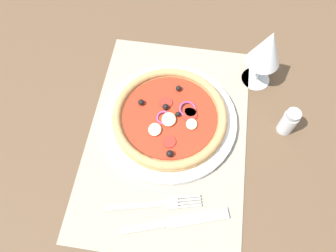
{
  "coord_description": "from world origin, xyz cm",
  "views": [
    {
      "loc": [
        29.36,
        4.59,
        61.1
      ],
      "look_at": [
        -0.99,
        0.0,
        2.63
      ],
      "focal_mm": 34.67,
      "sensor_mm": 36.0,
      "label": 1
    }
  ],
  "objects_px": {
    "plate": "(171,120)",
    "wine_glass": "(267,49)",
    "knife": "(176,222)",
    "pepper_shaker": "(289,122)",
    "pizza": "(171,116)",
    "fork": "(159,204)"
  },
  "relations": [
    {
      "from": "plate",
      "to": "wine_glass",
      "type": "relative_size",
      "value": 1.89
    },
    {
      "from": "knife",
      "to": "wine_glass",
      "type": "xyz_separation_m",
      "value": [
        -0.35,
        0.14,
        0.1
      ]
    },
    {
      "from": "wine_glass",
      "to": "pepper_shaker",
      "type": "bearing_deg",
      "value": 27.47
    },
    {
      "from": "plate",
      "to": "pizza",
      "type": "xyz_separation_m",
      "value": [
        0.0,
        0.0,
        0.02
      ]
    },
    {
      "from": "pizza",
      "to": "knife",
      "type": "bearing_deg",
      "value": 10.78
    },
    {
      "from": "plate",
      "to": "wine_glass",
      "type": "xyz_separation_m",
      "value": [
        -0.14,
        0.18,
        0.09
      ]
    },
    {
      "from": "plate",
      "to": "wine_glass",
      "type": "height_order",
      "value": "wine_glass"
    },
    {
      "from": "knife",
      "to": "pizza",
      "type": "bearing_deg",
      "value": 82.87
    },
    {
      "from": "fork",
      "to": "pepper_shaker",
      "type": "xyz_separation_m",
      "value": [
        -0.2,
        0.24,
        0.03
      ]
    },
    {
      "from": "plate",
      "to": "pizza",
      "type": "distance_m",
      "value": 0.02
    },
    {
      "from": "plate",
      "to": "knife",
      "type": "relative_size",
      "value": 1.44
    },
    {
      "from": "pizza",
      "to": "wine_glass",
      "type": "bearing_deg",
      "value": 128.97
    },
    {
      "from": "pizza",
      "to": "knife",
      "type": "relative_size",
      "value": 1.23
    },
    {
      "from": "plate",
      "to": "pepper_shaker",
      "type": "height_order",
      "value": "pepper_shaker"
    },
    {
      "from": "pizza",
      "to": "plate",
      "type": "bearing_deg",
      "value": -159.94
    },
    {
      "from": "fork",
      "to": "pepper_shaker",
      "type": "bearing_deg",
      "value": 26.74
    },
    {
      "from": "plate",
      "to": "pepper_shaker",
      "type": "distance_m",
      "value": 0.24
    },
    {
      "from": "fork",
      "to": "pepper_shaker",
      "type": "relative_size",
      "value": 2.67
    },
    {
      "from": "fork",
      "to": "pizza",
      "type": "bearing_deg",
      "value": 77.43
    },
    {
      "from": "pizza",
      "to": "wine_glass",
      "type": "xyz_separation_m",
      "value": [
        -0.14,
        0.18,
        0.08
      ]
    },
    {
      "from": "pizza",
      "to": "fork",
      "type": "relative_size",
      "value": 1.34
    },
    {
      "from": "pizza",
      "to": "pepper_shaker",
      "type": "height_order",
      "value": "pepper_shaker"
    }
  ]
}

